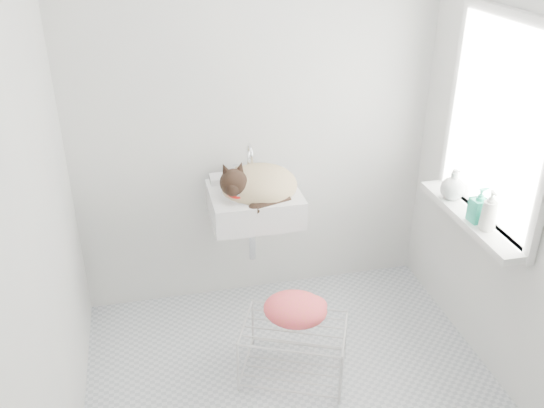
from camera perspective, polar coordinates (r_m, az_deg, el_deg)
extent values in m
cube|color=silver|center=(3.31, 2.29, -17.67)|extent=(2.20, 2.00, 0.02)
cube|color=silver|center=(3.49, -1.62, 9.14)|extent=(2.20, 0.02, 2.50)
cube|color=silver|center=(3.05, 23.21, 4.13)|extent=(0.02, 2.00, 2.50)
cube|color=silver|center=(2.54, -21.88, -0.14)|extent=(0.02, 2.00, 2.50)
cube|color=white|center=(3.16, 21.32, 7.21)|extent=(0.01, 0.80, 1.00)
cube|color=white|center=(3.15, 21.09, 7.20)|extent=(0.04, 0.90, 1.10)
cube|color=white|center=(3.32, 18.73, -1.27)|extent=(0.16, 0.88, 0.04)
cube|color=white|center=(3.39, -1.73, 1.28)|extent=(0.52, 0.45, 0.21)
ellipsoid|color=#CBAB88|center=(3.37, -1.20, 1.71)|extent=(0.44, 0.38, 0.22)
sphere|color=black|center=(3.24, -3.83, 2.50)|extent=(0.16, 0.16, 0.16)
torus|color=red|center=(3.26, -3.47, 1.78)|extent=(0.14, 0.14, 0.06)
cube|color=silver|center=(3.31, 2.12, -14.11)|extent=(0.64, 0.56, 0.32)
ellipsoid|color=orange|center=(3.22, 2.26, -10.80)|extent=(0.42, 0.36, 0.14)
imported|color=silver|center=(3.18, 20.08, -2.34)|extent=(0.08, 0.08, 0.18)
imported|color=#21A382|center=(3.25, 19.26, -1.57)|extent=(0.09, 0.09, 0.19)
imported|color=silver|center=(3.46, 17.01, 0.55)|extent=(0.18, 0.18, 0.18)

